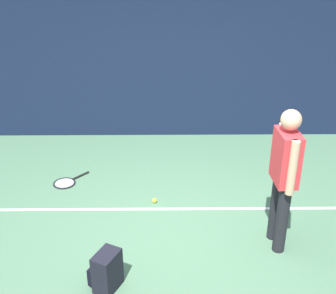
{
  "coord_description": "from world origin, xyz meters",
  "views": [
    {
      "loc": [
        -0.05,
        -4.41,
        3.35
      ],
      "look_at": [
        0.0,
        0.4,
        1.0
      ],
      "focal_mm": 47.47,
      "sensor_mm": 36.0,
      "label": 1
    }
  ],
  "objects_px": {
    "tennis_player": "(284,172)",
    "tennis_racket": "(66,182)",
    "tennis_ball_near_player": "(155,201)",
    "backpack": "(106,271)"
  },
  "relations": [
    {
      "from": "tennis_ball_near_player",
      "to": "backpack",
      "type": "bearing_deg",
      "value": -106.31
    },
    {
      "from": "tennis_player",
      "to": "tennis_racket",
      "type": "distance_m",
      "value": 3.25
    },
    {
      "from": "tennis_player",
      "to": "backpack",
      "type": "distance_m",
      "value": 2.18
    },
    {
      "from": "tennis_player",
      "to": "backpack",
      "type": "xyz_separation_m",
      "value": [
        -1.92,
        -0.7,
        -0.76
      ]
    },
    {
      "from": "tennis_ball_near_player",
      "to": "tennis_racket",
      "type": "bearing_deg",
      "value": 157.97
    },
    {
      "from": "tennis_racket",
      "to": "backpack",
      "type": "distance_m",
      "value": 2.3
    },
    {
      "from": "tennis_racket",
      "to": "tennis_ball_near_player",
      "type": "relative_size",
      "value": 8.63
    },
    {
      "from": "tennis_player",
      "to": "tennis_racket",
      "type": "height_order",
      "value": "tennis_player"
    },
    {
      "from": "tennis_racket",
      "to": "backpack",
      "type": "xyz_separation_m",
      "value": [
        0.85,
        -2.13,
        0.2
      ]
    },
    {
      "from": "tennis_racket",
      "to": "tennis_ball_near_player",
      "type": "height_order",
      "value": "tennis_ball_near_player"
    }
  ]
}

